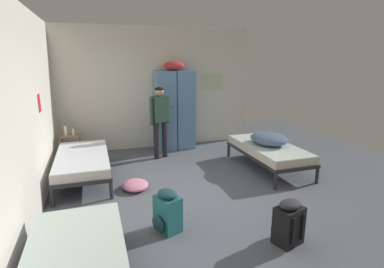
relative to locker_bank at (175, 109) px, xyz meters
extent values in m
plane|color=#565B66|center=(-0.35, -2.70, -0.97)|extent=(9.53, 9.53, 0.00)
cube|color=silver|center=(-0.35, 0.31, 0.45)|extent=(4.68, 0.06, 2.85)
cube|color=silver|center=(-2.66, -2.70, 0.45)|extent=(0.06, 5.96, 2.85)
cube|color=beige|center=(1.08, 0.28, 0.58)|extent=(0.55, 0.01, 0.40)
cube|color=red|center=(-2.63, -1.66, 0.48)|extent=(0.01, 0.20, 0.28)
cube|color=#5B84B2|center=(-0.23, 0.00, -0.04)|extent=(0.44, 0.52, 1.85)
cylinder|color=black|center=(-0.11, -0.27, 0.08)|extent=(0.02, 0.03, 0.02)
cube|color=#5B84B2|center=(0.23, 0.00, -0.04)|extent=(0.44, 0.52, 1.85)
cylinder|color=black|center=(0.35, -0.27, 0.08)|extent=(0.02, 0.03, 0.02)
ellipsoid|color=red|center=(0.00, 0.00, 0.99)|extent=(0.48, 0.36, 0.22)
cylinder|color=#99704C|center=(-2.51, -0.38, -0.69)|extent=(0.03, 0.03, 0.55)
cylinder|color=#99704C|center=(-2.16, -0.38, -0.69)|extent=(0.03, 0.03, 0.55)
cylinder|color=#99704C|center=(-2.51, -0.11, -0.69)|extent=(0.03, 0.03, 0.55)
cylinder|color=#99704C|center=(-2.16, -0.11, -0.69)|extent=(0.03, 0.03, 0.55)
cube|color=#99704C|center=(-2.33, -0.25, -0.78)|extent=(0.38, 0.30, 0.02)
cube|color=#99704C|center=(-2.33, -0.25, -0.41)|extent=(0.38, 0.30, 0.02)
cylinder|color=#28282D|center=(1.80, -1.02, -0.83)|extent=(0.06, 0.06, 0.28)
cylinder|color=#28282D|center=(0.96, -1.02, -0.83)|extent=(0.06, 0.06, 0.28)
cylinder|color=#28282D|center=(1.80, -2.86, -0.83)|extent=(0.06, 0.06, 0.28)
cylinder|color=#28282D|center=(0.96, -2.86, -0.83)|extent=(0.06, 0.06, 0.28)
cube|color=#28282D|center=(1.38, -1.94, -0.66)|extent=(0.90, 1.90, 0.06)
cube|color=beige|center=(1.38, -1.94, -0.56)|extent=(0.87, 1.84, 0.14)
cube|color=silver|center=(1.38, -1.94, -0.48)|extent=(0.86, 1.82, 0.01)
cylinder|color=#28282D|center=(-2.50, -3.51, -0.83)|extent=(0.06, 0.06, 0.28)
cylinder|color=#28282D|center=(-1.66, -3.51, -0.83)|extent=(0.06, 0.06, 0.28)
cube|color=silver|center=(-2.08, -4.43, -0.56)|extent=(0.87, 1.84, 0.14)
cube|color=silver|center=(-2.08, -4.43, -0.48)|extent=(0.86, 1.82, 0.01)
cylinder|color=#28282D|center=(-2.50, -2.37, -0.83)|extent=(0.06, 0.06, 0.28)
cylinder|color=#28282D|center=(-1.66, -2.37, -0.83)|extent=(0.06, 0.06, 0.28)
cylinder|color=#28282D|center=(-2.50, -0.53, -0.83)|extent=(0.06, 0.06, 0.28)
cylinder|color=#28282D|center=(-1.66, -0.53, -0.83)|extent=(0.06, 0.06, 0.28)
cube|color=#28282D|center=(-2.08, -1.45, -0.66)|extent=(0.90, 1.90, 0.06)
cube|color=silver|center=(-2.08, -1.45, -0.56)|extent=(0.87, 1.84, 0.14)
cube|color=silver|center=(-2.08, -1.45, -0.48)|extent=(0.86, 1.82, 0.01)
ellipsoid|color=slate|center=(1.40, -1.91, -0.37)|extent=(0.68, 0.81, 0.22)
cylinder|color=black|center=(-0.39, -0.58, -0.57)|extent=(0.12, 0.12, 0.80)
cylinder|color=black|center=(-0.59, -0.66, -0.57)|extent=(0.12, 0.12, 0.80)
cube|color=#284233|center=(-0.49, -0.62, 0.11)|extent=(0.38, 0.30, 0.55)
cylinder|color=#284233|center=(-0.30, -0.55, 0.07)|extent=(0.08, 0.08, 0.57)
cylinder|color=#284233|center=(-0.68, -0.70, 0.07)|extent=(0.08, 0.08, 0.57)
sphere|color=tan|center=(-0.49, -0.62, 0.48)|extent=(0.20, 0.20, 0.20)
ellipsoid|color=black|center=(-0.49, -0.62, 0.53)|extent=(0.19, 0.19, 0.11)
cylinder|color=white|center=(-2.41, -0.23, -0.30)|extent=(0.07, 0.07, 0.20)
cylinder|color=#2666B2|center=(-2.41, -0.23, -0.18)|extent=(0.04, 0.04, 0.03)
cylinder|color=beige|center=(-2.26, -0.29, -0.33)|extent=(0.05, 0.05, 0.15)
cylinder|color=black|center=(-2.26, -0.29, -0.24)|extent=(0.03, 0.03, 0.02)
cube|color=#23666B|center=(-1.04, -3.50, -0.74)|extent=(0.35, 0.39, 0.46)
ellipsoid|color=#193D42|center=(-1.18, -3.56, -0.82)|extent=(0.17, 0.25, 0.20)
ellipsoid|color=#193D42|center=(-1.04, -3.50, -0.47)|extent=(0.31, 0.35, 0.10)
cube|color=black|center=(-0.95, -3.37, -0.72)|extent=(0.04, 0.06, 0.32)
cube|color=black|center=(-0.88, -3.53, -0.72)|extent=(0.04, 0.06, 0.32)
cube|color=black|center=(0.24, -4.22, -0.74)|extent=(0.38, 0.32, 0.46)
ellipsoid|color=#2D2D33|center=(0.20, -4.07, -0.82)|extent=(0.25, 0.15, 0.20)
ellipsoid|color=#2D2D33|center=(0.24, -4.22, -0.47)|extent=(0.34, 0.29, 0.10)
cube|color=black|center=(0.37, -4.32, -0.72)|extent=(0.05, 0.04, 0.32)
cube|color=black|center=(0.20, -4.37, -0.72)|extent=(0.05, 0.04, 0.32)
ellipsoid|color=pink|center=(-1.26, -2.12, -0.90)|extent=(0.43, 0.50, 0.14)
camera|label=1|loc=(-1.83, -6.89, 1.18)|focal=28.41mm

